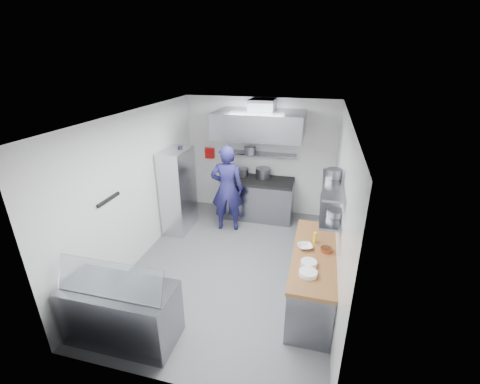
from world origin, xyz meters
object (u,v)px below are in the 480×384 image
(gas_range, at_px, (259,199))
(chef, at_px, (227,189))
(wire_rack, at_px, (178,190))
(display_case, at_px, (122,313))

(gas_range, distance_m, chef, 1.09)
(gas_range, height_order, chef, chef)
(gas_range, xyz_separation_m, wire_rack, (-1.63, -1.01, 0.48))
(gas_range, height_order, display_case, gas_range)
(wire_rack, bearing_deg, gas_range, 31.81)
(chef, xyz_separation_m, wire_rack, (-1.05, -0.25, -0.05))
(gas_range, distance_m, display_case, 4.25)
(wire_rack, bearing_deg, display_case, -80.26)
(chef, height_order, wire_rack, chef)
(chef, distance_m, display_case, 3.42)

